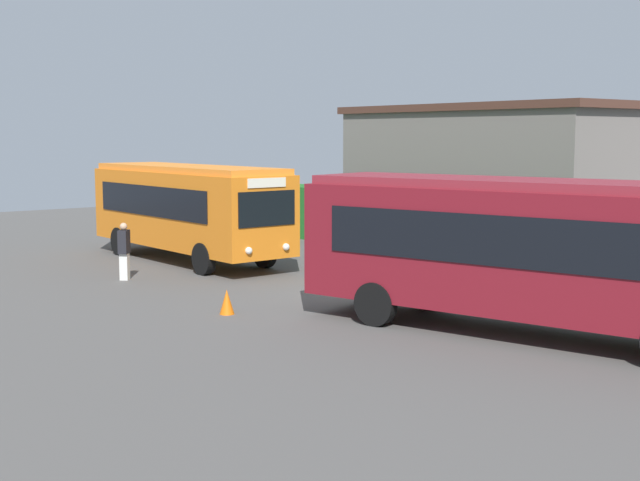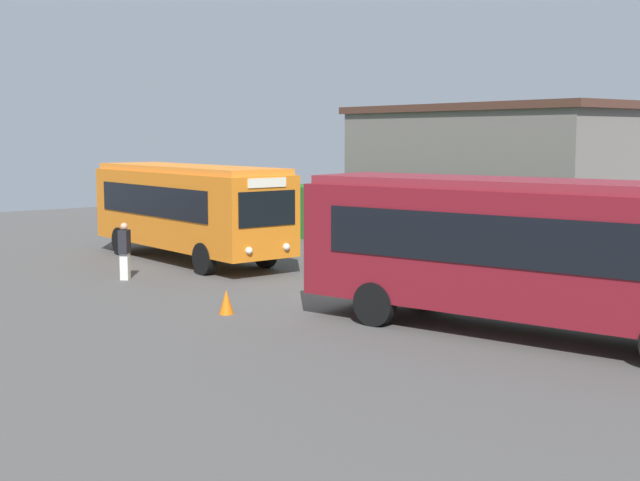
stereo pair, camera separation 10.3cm
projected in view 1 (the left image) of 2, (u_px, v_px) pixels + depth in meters
name	position (u px, v px, depth m)	size (l,w,h in m)	color
ground_plane	(358.00, 301.00, 22.28)	(64.00, 64.00, 0.00)	#514F4C
bus_orange	(188.00, 207.00, 29.08)	(9.34, 2.64, 3.25)	orange
bus_maroon	(532.00, 247.00, 18.14)	(10.55, 5.00, 3.34)	maroon
person_left	(194.00, 222.00, 33.47)	(0.45, 0.48, 1.74)	#4C6B47
person_center	(124.00, 250.00, 25.40)	(0.50, 0.49, 1.71)	silver
hedge_row	(543.00, 238.00, 26.90)	(44.00, 1.58, 2.14)	#1F6522
depot_building	(502.00, 171.00, 36.04)	(12.64, 7.48, 5.51)	slate
traffic_cone	(227.00, 302.00, 20.57)	(0.36, 0.36, 0.60)	orange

